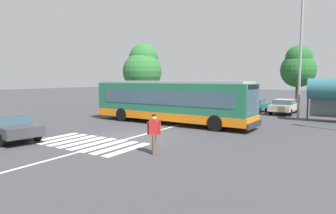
% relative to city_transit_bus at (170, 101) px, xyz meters
% --- Properties ---
extents(ground_plane, '(160.00, 160.00, 0.00)m').
position_rel_city_transit_bus_xyz_m(ground_plane, '(0.81, -5.27, -1.59)').
color(ground_plane, '#3D3D42').
extents(city_transit_bus, '(12.31, 2.99, 3.06)m').
position_rel_city_transit_bus_xyz_m(city_transit_bus, '(0.00, 0.00, 0.00)').
color(city_transit_bus, black).
rests_on(city_transit_bus, ground_plane).
extents(pedestrian_crossing_street, '(0.52, 0.42, 1.72)m').
position_rel_city_transit_bus_xyz_m(pedestrian_crossing_street, '(3.91, -7.74, -0.62)').
color(pedestrian_crossing_street, brown).
rests_on(pedestrian_crossing_street, ground_plane).
extents(foreground_sedan, '(4.74, 2.56, 1.35)m').
position_rel_city_transit_bus_xyz_m(foreground_sedan, '(-4.21, -9.39, -0.82)').
color(foreground_sedan, black).
rests_on(foreground_sedan, ground_plane).
extents(parked_car_black, '(1.92, 4.52, 1.35)m').
position_rel_city_transit_bus_xyz_m(parked_car_black, '(-4.88, 9.76, -0.82)').
color(parked_car_black, black).
rests_on(parked_car_black, ground_plane).
extents(parked_car_charcoal, '(1.89, 4.51, 1.35)m').
position_rel_city_transit_bus_xyz_m(parked_car_charcoal, '(-2.11, 10.11, -0.82)').
color(parked_car_charcoal, black).
rests_on(parked_car_charcoal, ground_plane).
extents(parked_car_red, '(1.97, 4.55, 1.35)m').
position_rel_city_transit_bus_xyz_m(parked_car_red, '(0.53, 10.20, -0.82)').
color(parked_car_red, black).
rests_on(parked_car_red, ground_plane).
extents(parked_car_teal, '(1.90, 4.51, 1.35)m').
position_rel_city_transit_bus_xyz_m(parked_car_teal, '(3.29, 9.86, -0.82)').
color(parked_car_teal, black).
rests_on(parked_car_teal, ground_plane).
extents(parked_car_champagne, '(2.05, 4.59, 1.35)m').
position_rel_city_transit_bus_xyz_m(parked_car_champagne, '(5.92, 10.36, -0.82)').
color(parked_car_champagne, black).
rests_on(parked_car_champagne, ground_plane).
extents(twin_arm_street_lamp, '(4.42, 0.32, 10.49)m').
position_rel_city_transit_bus_xyz_m(twin_arm_street_lamp, '(7.46, 7.54, 4.73)').
color(twin_arm_street_lamp, '#939399').
rests_on(twin_arm_street_lamp, ground_plane).
extents(background_tree_left, '(4.68, 4.68, 7.48)m').
position_rel_city_transit_bus_xyz_m(background_tree_left, '(-10.42, 10.59, 2.98)').
color(background_tree_left, brown).
rests_on(background_tree_left, ground_plane).
extents(background_tree_right, '(3.58, 3.58, 6.72)m').
position_rel_city_transit_bus_xyz_m(background_tree_right, '(6.25, 15.45, 2.89)').
color(background_tree_right, brown).
rests_on(background_tree_right, ground_plane).
extents(crosswalk_painted_stripes, '(5.61, 3.00, 0.01)m').
position_rel_city_transit_bus_xyz_m(crosswalk_painted_stripes, '(-0.13, -7.73, -1.58)').
color(crosswalk_painted_stripes, silver).
rests_on(crosswalk_painted_stripes, ground_plane).
extents(lane_center_line, '(0.16, 24.00, 0.01)m').
position_rel_city_transit_bus_xyz_m(lane_center_line, '(0.92, -3.27, -1.59)').
color(lane_center_line, silver).
rests_on(lane_center_line, ground_plane).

